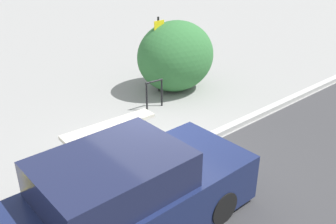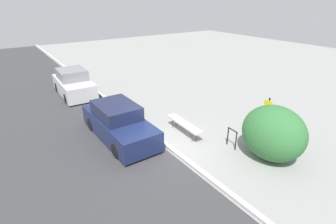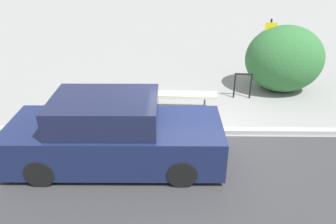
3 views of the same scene
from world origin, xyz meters
name	(u,v)px [view 3 (image 3 of 3)]	position (x,y,z in m)	size (l,w,h in m)	color
ground_plane	(196,133)	(0.00, 0.00, 0.00)	(60.00, 60.00, 0.00)	gray
curb	(196,131)	(0.00, 0.00, 0.07)	(60.00, 0.20, 0.13)	#B7B7B2
bench	(177,95)	(-0.48, 1.31, 0.50)	(2.28, 0.50, 0.55)	#515156
bike_rack	(243,83)	(1.58, 2.25, 0.50)	(0.55, 0.10, 0.83)	black
sign_post	(268,48)	(2.46, 3.10, 1.38)	(0.36, 0.08, 2.30)	black
fire_hydrant	(61,111)	(-3.59, 0.41, 0.41)	(0.36, 0.22, 0.77)	gold
shrub_hedge	(284,59)	(2.98, 2.93, 1.07)	(2.49, 2.10, 2.14)	#337038
parked_car_near	(114,135)	(-1.89, -1.28, 0.69)	(4.56, 1.82, 1.56)	black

